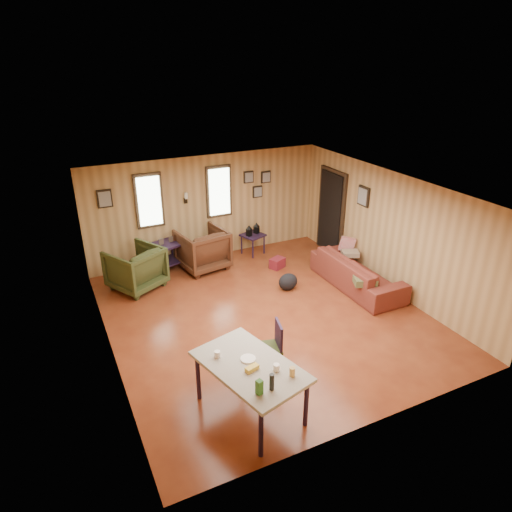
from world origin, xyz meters
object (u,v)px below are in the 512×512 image
at_px(dining_table, 251,370).
at_px(recliner_green, 135,266).
at_px(end_table, 168,251).
at_px(recliner_brown, 202,247).
at_px(side_table, 253,234).
at_px(sofa, 358,267).

bearing_deg(dining_table, recliner_green, 83.22).
bearing_deg(dining_table, end_table, 72.54).
bearing_deg(recliner_green, end_table, -174.48).
distance_m(recliner_brown, end_table, 0.77).
xyz_separation_m(recliner_green, side_table, (2.89, 0.51, 0.03)).
relative_size(sofa, recliner_green, 2.29).
bearing_deg(sofa, recliner_brown, 49.15).
bearing_deg(recliner_brown, end_table, -29.32).
relative_size(recliner_brown, dining_table, 0.59).
relative_size(end_table, side_table, 1.02).
bearing_deg(sofa, dining_table, 123.39).
bearing_deg(sofa, recliner_green, 64.84).
relative_size(recliner_green, dining_table, 0.57).
relative_size(recliner_green, side_table, 1.27).
height_order(recliner_green, dining_table, dining_table).
bearing_deg(end_table, dining_table, -92.63).
distance_m(recliner_brown, side_table, 1.36).
xyz_separation_m(sofa, side_table, (-1.22, 2.44, 0.08)).
bearing_deg(recliner_green, dining_table, 69.62).
distance_m(recliner_brown, dining_table, 4.63).
xyz_separation_m(recliner_brown, dining_table, (-0.94, -4.53, 0.21)).
bearing_deg(recliner_green, side_table, 161.53).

